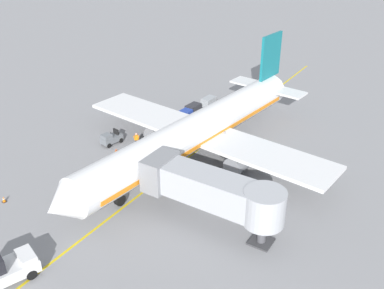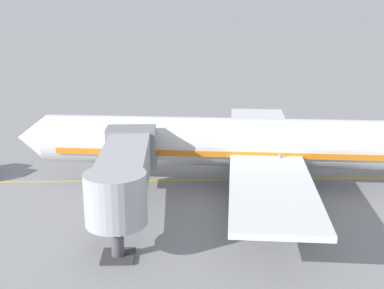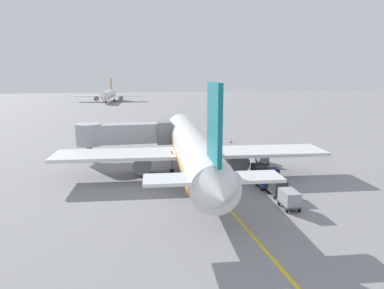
# 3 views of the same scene
# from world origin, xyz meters

# --- Properties ---
(ground_plane) EXTENTS (400.00, 400.00, 0.00)m
(ground_plane) POSITION_xyz_m (0.00, 0.00, 0.00)
(ground_plane) COLOR gray
(gate_lead_in_line) EXTENTS (0.24, 80.00, 0.01)m
(gate_lead_in_line) POSITION_xyz_m (0.00, 0.00, 0.00)
(gate_lead_in_line) COLOR gold
(gate_lead_in_line) RESTS_ON ground
(parked_airliner) EXTENTS (30.39, 37.35, 10.63)m
(parked_airliner) POSITION_xyz_m (-0.79, -2.24, 3.19)
(parked_airliner) COLOR white
(parked_airliner) RESTS_ON ground
(jet_bridge) EXTENTS (12.58, 3.50, 4.98)m
(jet_bridge) POSITION_xyz_m (-7.82, 7.00, 3.45)
(jet_bridge) COLOR #A8AAAF
(jet_bridge) RESTS_ON ground
(pushback_tractor) EXTENTS (3.55, 4.88, 2.40)m
(pushback_tractor) POSITION_xyz_m (1.35, 20.73, 1.10)
(pushback_tractor) COLOR silver
(pushback_tractor) RESTS_ON ground
(baggage_tug_lead) EXTENTS (1.66, 2.67, 1.62)m
(baggage_tug_lead) POSITION_xyz_m (9.20, 0.55, 0.71)
(baggage_tug_lead) COLOR slate
(baggage_tug_lead) RESTS_ON ground
(baggage_tug_trailing) EXTENTS (1.83, 2.73, 1.62)m
(baggage_tug_trailing) POSITION_xyz_m (6.98, -7.44, 0.71)
(baggage_tug_trailing) COLOR navy
(baggage_tug_trailing) RESTS_ON ground
(baggage_cart_front) EXTENTS (1.46, 2.94, 1.58)m
(baggage_cart_front) POSITION_xyz_m (5.97, -5.87, 0.95)
(baggage_cart_front) COLOR #4C4C51
(baggage_cart_front) RESTS_ON ground
(baggage_cart_second_in_train) EXTENTS (1.46, 2.94, 1.58)m
(baggage_cart_second_in_train) POSITION_xyz_m (5.30, -8.88, 0.95)
(baggage_cart_second_in_train) COLOR #4C4C51
(baggage_cart_second_in_train) RESTS_ON ground
(baggage_cart_third_in_train) EXTENTS (1.46, 2.94, 1.58)m
(baggage_cart_third_in_train) POSITION_xyz_m (5.48, -11.24, 0.95)
(baggage_cart_third_in_train) COLOR #4C4C51
(baggage_cart_third_in_train) RESTS_ON ground
(baggage_cart_tail_end) EXTENTS (1.46, 2.94, 1.58)m
(baggage_cart_tail_end) POSITION_xyz_m (4.99, -14.44, 0.95)
(baggage_cart_tail_end) COLOR #4C4C51
(baggage_cart_tail_end) RESTS_ON ground
(ground_crew_wing_walker) EXTENTS (0.70, 0.37, 1.69)m
(ground_crew_wing_walker) POSITION_xyz_m (5.51, -3.14, 0.95)
(ground_crew_wing_walker) COLOR #232328
(ground_crew_wing_walker) RESTS_ON ground
(ground_crew_loader) EXTENTS (0.42, 0.68, 1.69)m
(ground_crew_loader) POSITION_xyz_m (5.76, 3.49, 0.95)
(ground_crew_loader) COLOR #232328
(ground_crew_loader) RESTS_ON ground
(ground_crew_marshaller) EXTENTS (0.58, 0.57, 1.69)m
(ground_crew_marshaller) POSITION_xyz_m (6.32, -0.54, 0.95)
(ground_crew_marshaller) COLOR #232328
(ground_crew_marshaller) RESTS_ON ground
(safety_cone_nose_left) EXTENTS (0.36, 0.36, 0.59)m
(safety_cone_nose_left) POSITION_xyz_m (6.50, 8.07, 0.29)
(safety_cone_nose_left) COLOR black
(safety_cone_nose_left) RESTS_ON ground
(safety_cone_nose_right) EXTENTS (0.36, 0.36, 0.59)m
(safety_cone_nose_right) POSITION_xyz_m (9.83, 14.54, 0.29)
(safety_cone_nose_right) COLOR black
(safety_cone_nose_right) RESTS_ON ground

